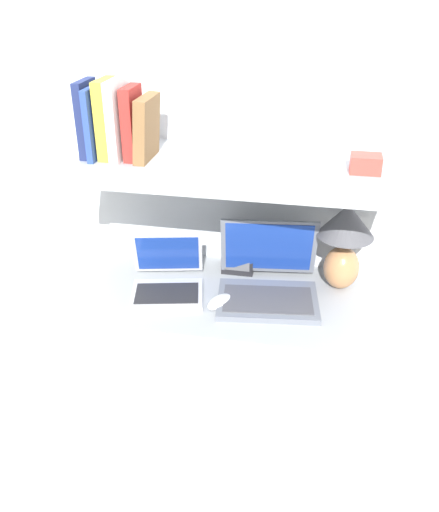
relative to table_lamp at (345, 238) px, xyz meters
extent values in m
plane|color=#B2AD9E|center=(-0.38, -0.38, -0.93)|extent=(12.00, 12.00, 0.00)
cube|color=silver|center=(-0.38, 0.20, 0.27)|extent=(6.00, 0.05, 2.40)
cube|color=#999EA3|center=(-0.38, -0.13, -0.56)|extent=(1.04, 0.51, 0.74)
cube|color=silver|center=(-0.38, 0.15, -0.35)|extent=(1.04, 0.04, 1.16)
cube|color=#999EA3|center=(-0.38, -0.06, 0.24)|extent=(1.04, 0.46, 0.03)
ellipsoid|color=#B27A4C|center=(0.00, 0.00, -0.12)|extent=(0.12, 0.12, 0.16)
cylinder|color=tan|center=(0.00, 0.00, -0.01)|extent=(0.02, 0.02, 0.05)
cone|color=#4C4C51|center=(0.00, 0.00, 0.07)|extent=(0.19, 0.19, 0.11)
cube|color=slate|center=(-0.24, -0.16, -0.18)|extent=(0.36, 0.28, 0.02)
cube|color=#47474C|center=(-0.24, -0.17, -0.17)|extent=(0.31, 0.20, 0.00)
cube|color=slate|center=(-0.26, 0.00, -0.06)|extent=(0.34, 0.11, 0.23)
cube|color=navy|center=(-0.26, -0.01, -0.06)|extent=(0.31, 0.10, 0.20)
cube|color=silver|center=(-0.58, -0.19, -0.18)|extent=(0.28, 0.23, 0.02)
cube|color=#232326|center=(-0.58, -0.19, -0.17)|extent=(0.24, 0.17, 0.00)
cube|color=silver|center=(-0.61, -0.06, -0.09)|extent=(0.25, 0.12, 0.17)
cube|color=navy|center=(-0.61, -0.07, -0.09)|extent=(0.23, 0.10, 0.15)
ellipsoid|color=white|center=(-0.39, -0.20, -0.18)|extent=(0.10, 0.12, 0.03)
cube|color=black|center=(-0.37, 0.04, -0.12)|extent=(0.12, 0.07, 0.15)
cube|color=#59595B|center=(-0.37, 0.00, -0.12)|extent=(0.09, 0.00, 0.10)
cube|color=navy|center=(-0.86, -0.06, 0.38)|extent=(0.03, 0.13, 0.24)
cube|color=#284293|center=(-0.82, -0.06, 0.37)|extent=(0.02, 0.18, 0.23)
cube|color=gold|center=(-0.79, -0.06, 0.38)|extent=(0.04, 0.13, 0.25)
cube|color=silver|center=(-0.75, -0.06, 0.38)|extent=(0.03, 0.17, 0.25)
cube|color=#A82823|center=(-0.70, -0.06, 0.37)|extent=(0.04, 0.12, 0.23)
cube|color=brown|center=(-0.66, -0.06, 0.36)|extent=(0.05, 0.16, 0.20)
cube|color=#CC3D33|center=(0.03, -0.06, 0.28)|extent=(0.09, 0.07, 0.05)
camera|label=1|loc=(-0.10, -1.69, 0.82)|focal=38.00mm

